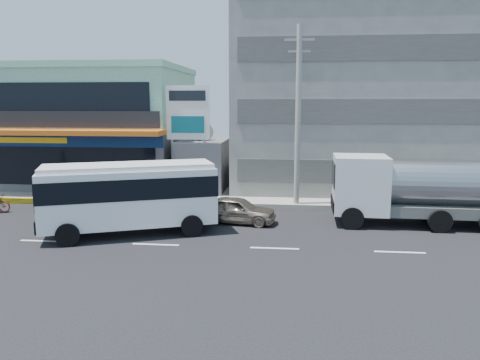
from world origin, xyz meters
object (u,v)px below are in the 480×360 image
at_px(shop_building, 99,129).
at_px(billboard, 188,119).
at_px(concrete_building, 355,86).
at_px(utility_pole_near, 298,116).
at_px(tanker_truck, 415,189).
at_px(satellite_dish, 202,139).
at_px(sedan, 237,210).
at_px(minibus, 129,193).

xyz_separation_m(shop_building, billboard, (7.50, -4.75, 0.93)).
height_order(concrete_building, billboard, concrete_building).
relative_size(utility_pole_near, tanker_truck, 1.16).
distance_m(shop_building, tanker_truck, 21.93).
bearing_deg(billboard, satellite_dish, 74.48).
bearing_deg(utility_pole_near, tanker_truck, -27.88).
bearing_deg(billboard, sedan, -56.41).
xyz_separation_m(shop_building, utility_pole_near, (14.00, -6.55, 1.15)).
bearing_deg(shop_building, billboard, -32.32).
bearing_deg(minibus, utility_pole_near, 37.86).
xyz_separation_m(billboard, sedan, (3.50, -5.27, -4.26)).
relative_size(concrete_building, minibus, 1.99).
bearing_deg(shop_building, concrete_building, 3.35).
bearing_deg(sedan, satellite_dish, 30.49).
bearing_deg(sedan, tanker_truck, -79.26).
xyz_separation_m(shop_building, satellite_dish, (8.00, -2.95, -0.42)).
bearing_deg(utility_pole_near, shop_building, 154.94).
relative_size(minibus, tanker_truck, 0.93).
height_order(satellite_dish, billboard, billboard).
distance_m(satellite_dish, utility_pole_near, 7.17).
height_order(billboard, tanker_truck, billboard).
height_order(shop_building, concrete_building, concrete_building).
bearing_deg(utility_pole_near, billboard, 164.52).
xyz_separation_m(concrete_building, sedan, (-7.00, -11.07, -6.34)).
height_order(shop_building, minibus, shop_building).
bearing_deg(shop_building, utility_pole_near, -25.06).
height_order(shop_building, billboard, shop_building).
relative_size(concrete_building, billboard, 2.32).
relative_size(concrete_building, satellite_dish, 10.67).
bearing_deg(satellite_dish, sedan, -67.01).
bearing_deg(minibus, sedan, 27.90).
height_order(concrete_building, tanker_truck, concrete_building).
relative_size(billboard, minibus, 0.86).
relative_size(billboard, sedan, 1.77).
xyz_separation_m(shop_building, concrete_building, (18.00, 1.05, 3.00)).
height_order(billboard, minibus, billboard).
bearing_deg(shop_building, sedan, -42.32).
relative_size(concrete_building, sedan, 4.11).
bearing_deg(tanker_truck, sedan, -176.76).
height_order(concrete_building, sedan, concrete_building).
xyz_separation_m(utility_pole_near, tanker_truck, (5.63, -2.98, -3.35)).
height_order(concrete_building, minibus, concrete_building).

